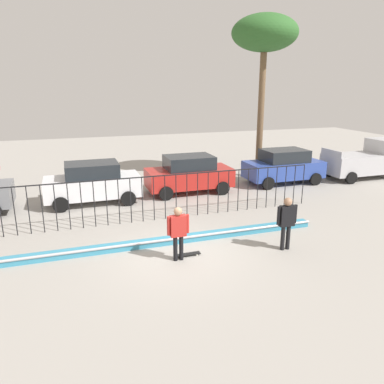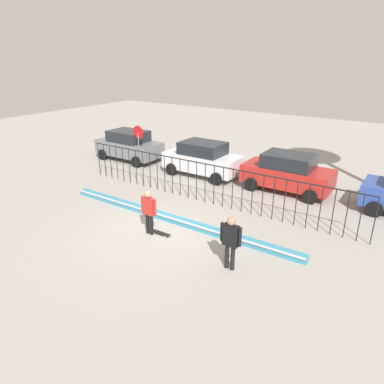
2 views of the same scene
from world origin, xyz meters
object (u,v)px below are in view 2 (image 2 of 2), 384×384
object	(u,v)px
skateboarder	(149,209)
camera_operator	(231,238)
parked_car_white	(203,159)
stop_sign	(138,141)
parked_car_gray	(129,145)
parked_car_red	(287,172)
skateboard	(161,233)

from	to	relation	value
skateboarder	camera_operator	xyz separation A→B (m)	(3.61, -0.36, 0.04)
parked_car_white	stop_sign	world-z (taller)	stop_sign
parked_car_gray	parked_car_red	world-z (taller)	same
skateboarder	stop_sign	bearing A→B (deg)	101.30
skateboard	parked_car_white	world-z (taller)	parked_car_white
parked_car_white	stop_sign	size ratio (longest dim) A/B	1.72
skateboarder	parked_car_gray	size ratio (longest dim) A/B	0.41
parked_car_gray	skateboard	bearing A→B (deg)	-38.41
camera_operator	stop_sign	world-z (taller)	stop_sign
parked_car_gray	parked_car_red	bearing A→B (deg)	3.42
stop_sign	skateboarder	bearing A→B (deg)	-45.60
skateboard	parked_car_gray	bearing A→B (deg)	158.22
parked_car_white	parked_car_gray	bearing A→B (deg)	175.95
skateboard	stop_sign	xyz separation A→B (m)	(-6.46, 6.02, 1.56)
parked_car_white	stop_sign	bearing A→B (deg)	-173.18
stop_sign	parked_car_red	bearing A→B (deg)	6.79
skateboarder	parked_car_gray	bearing A→B (deg)	104.47
parked_car_gray	camera_operator	bearing A→B (deg)	-31.24
skateboarder	skateboard	distance (m)	1.08
parked_car_white	parked_car_red	bearing A→B (deg)	-1.15
skateboard	camera_operator	distance (m)	3.43
skateboarder	parked_car_red	xyz separation A→B (m)	(2.71, 7.25, -0.08)
skateboarder	parked_car_white	xyz separation A→B (m)	(-2.06, 6.99, -0.08)
skateboard	parked_car_gray	xyz separation A→B (m)	(-8.01, 6.79, 0.91)
camera_operator	parked_car_red	size ratio (longest dim) A/B	0.42
skateboarder	camera_operator	world-z (taller)	camera_operator
skateboarder	camera_operator	bearing A→B (deg)	-38.83
parked_car_gray	parked_car_white	distance (m)	5.56
camera_operator	parked_car_gray	world-z (taller)	parked_car_gray
skateboard	parked_car_gray	world-z (taller)	parked_car_gray
skateboard	stop_sign	size ratio (longest dim) A/B	0.32
skateboarder	stop_sign	size ratio (longest dim) A/B	0.70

